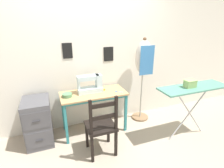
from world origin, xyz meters
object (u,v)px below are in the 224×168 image
object	(u,v)px
ironing_board	(194,90)
storage_box	(190,84)
thread_spool_near_machine	(104,90)
dress_form	(143,62)
fabric_bowl	(67,95)
scissors	(118,92)
sewing_machine	(91,84)
filing_cabinet	(38,122)
wooden_chair	(101,127)

from	to	relation	value
ironing_board	storage_box	bearing A→B (deg)	174.87
thread_spool_near_machine	dress_form	distance (m)	0.85
fabric_bowl	scissors	xyz separation A→B (m)	(0.81, -0.09, -0.03)
sewing_machine	ironing_board	size ratio (longest dim) A/B	0.37
scissors	ironing_board	distance (m)	1.17
sewing_machine	fabric_bowl	world-z (taller)	sewing_machine
filing_cabinet	dress_form	world-z (taller)	dress_form
sewing_machine	wooden_chair	world-z (taller)	sewing_machine
sewing_machine	wooden_chair	bearing A→B (deg)	-92.84
sewing_machine	dress_form	world-z (taller)	dress_form
storage_box	wooden_chair	bearing A→B (deg)	175.66
thread_spool_near_machine	dress_form	world-z (taller)	dress_form
wooden_chair	ironing_board	xyz separation A→B (m)	(1.45, -0.11, 0.39)
thread_spool_near_machine	dress_form	bearing A→B (deg)	3.80
fabric_bowl	filing_cabinet	bearing A→B (deg)	179.11
scissors	storage_box	bearing A→B (deg)	-32.27
sewing_machine	thread_spool_near_machine	distance (m)	0.25
scissors	fabric_bowl	bearing A→B (deg)	173.57
sewing_machine	dress_form	distance (m)	1.01
sewing_machine	filing_cabinet	distance (m)	0.99
filing_cabinet	ironing_board	bearing A→B (deg)	-16.80
thread_spool_near_machine	dress_form	xyz separation A→B (m)	(0.75, 0.05, 0.39)
wooden_chair	dress_form	size ratio (longest dim) A/B	0.60
ironing_board	storage_box	world-z (taller)	storage_box
thread_spool_near_machine	storage_box	distance (m)	1.34
fabric_bowl	dress_form	distance (m)	1.42
ironing_board	wooden_chair	bearing A→B (deg)	175.62
wooden_chair	filing_cabinet	bearing A→B (deg)	145.23
fabric_bowl	ironing_board	xyz separation A→B (m)	(1.82, -0.68, 0.09)
dress_form	ironing_board	world-z (taller)	dress_form
scissors	dress_form	world-z (taller)	dress_form
scissors	dress_form	bearing A→B (deg)	17.67
filing_cabinet	dress_form	distance (m)	1.99
scissors	filing_cabinet	size ratio (longest dim) A/B	0.17
filing_cabinet	dress_form	size ratio (longest dim) A/B	0.47
ironing_board	thread_spool_near_machine	bearing A→B (deg)	149.02
scissors	dress_form	xyz separation A→B (m)	(0.56, 0.18, 0.41)
scissors	filing_cabinet	xyz separation A→B (m)	(-1.28, 0.10, -0.35)
sewing_machine	dress_form	size ratio (longest dim) A/B	0.26
fabric_bowl	filing_cabinet	distance (m)	0.60
sewing_machine	fabric_bowl	xyz separation A→B (m)	(-0.40, -0.06, -0.11)
thread_spool_near_machine	wooden_chair	distance (m)	0.72
thread_spool_near_machine	wooden_chair	world-z (taller)	wooden_chair
dress_form	storage_box	size ratio (longest dim) A/B	9.15
fabric_bowl	scissors	distance (m)	0.82
sewing_machine	ironing_board	distance (m)	1.60
scissors	thread_spool_near_machine	size ratio (longest dim) A/B	2.95
scissors	wooden_chair	size ratio (longest dim) A/B	0.13
fabric_bowl	wooden_chair	size ratio (longest dim) A/B	0.16
filing_cabinet	storage_box	distance (m)	2.38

